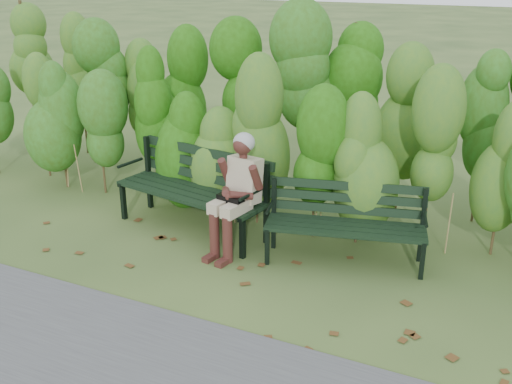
% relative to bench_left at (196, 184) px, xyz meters
% --- Properties ---
extents(ground, '(80.00, 80.00, 0.00)m').
position_rel_bench_left_xyz_m(ground, '(0.95, -0.75, -0.55)').
color(ground, '#344B22').
extents(hedge_band, '(11.04, 1.67, 2.42)m').
position_rel_bench_left_xyz_m(hedge_band, '(0.95, 1.11, 0.70)').
color(hedge_band, '#47381E').
rests_on(hedge_band, ground).
extents(leaf_litter, '(5.64, 2.15, 0.01)m').
position_rel_bench_left_xyz_m(leaf_litter, '(1.12, -0.85, -0.55)').
color(leaf_litter, brown).
rests_on(leaf_litter, ground).
extents(bench_left, '(1.96, 0.93, 0.94)m').
position_rel_bench_left_xyz_m(bench_left, '(0.00, 0.00, 0.00)').
color(bench_left, black).
rests_on(bench_left, ground).
extents(bench_right, '(1.71, 0.90, 0.82)m').
position_rel_bench_left_xyz_m(bench_right, '(1.81, -0.03, -0.07)').
color(bench_right, black).
rests_on(bench_right, ground).
extents(seated_woman, '(0.52, 0.76, 1.30)m').
position_rel_bench_left_xyz_m(seated_woman, '(0.69, -0.31, 0.19)').
color(seated_woman, '#BCB38A').
rests_on(seated_woman, ground).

